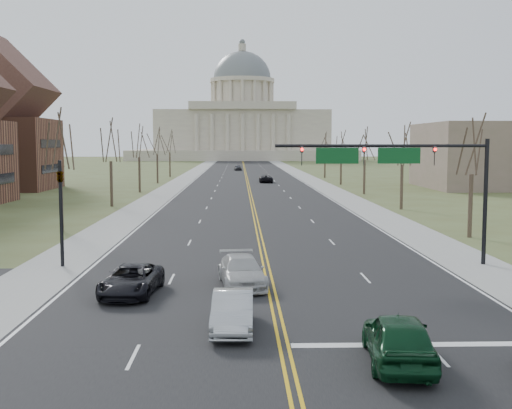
{
  "coord_description": "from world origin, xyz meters",
  "views": [
    {
      "loc": [
        -1.53,
        -22.45,
        6.98
      ],
      "look_at": [
        -0.43,
        18.69,
        3.0
      ],
      "focal_mm": 45.0,
      "sensor_mm": 36.0,
      "label": 1
    }
  ],
  "objects": [
    {
      "name": "car_far_sb",
      "position": [
        -1.76,
        138.29,
        0.72
      ],
      "size": [
        2.11,
        4.33,
        1.42
      ],
      "primitive_type": "imported",
      "rotation": [
        0.0,
        0.0,
        0.11
      ],
      "color": "#414248",
      "rests_on": "road"
    },
    {
      "name": "tree_l_1",
      "position": [
        -15.5,
        48.0,
        6.94
      ],
      "size": [
        3.96,
        3.96,
        9.0
      ],
      "color": "#3A2A22",
      "rests_on": "ground"
    },
    {
      "name": "tree_r_4",
      "position": [
        15.5,
        104.0,
        6.55
      ],
      "size": [
        3.74,
        3.74,
        8.5
      ],
      "color": "#3A2A22",
      "rests_on": "ground"
    },
    {
      "name": "tree_l_0",
      "position": [
        -15.5,
        28.0,
        6.94
      ],
      "size": [
        3.96,
        3.96,
        9.0
      ],
      "color": "#3A2A22",
      "rests_on": "ground"
    },
    {
      "name": "tree_r_1",
      "position": [
        15.5,
        44.0,
        6.55
      ],
      "size": [
        3.74,
        3.74,
        8.5
      ],
      "color": "#3A2A22",
      "rests_on": "ground"
    },
    {
      "name": "tree_l_3",
      "position": [
        -15.5,
        88.0,
        6.94
      ],
      "size": [
        3.96,
        3.96,
        9.0
      ],
      "color": "#3A2A22",
      "rests_on": "ground"
    },
    {
      "name": "road",
      "position": [
        0.0,
        110.0,
        0.01
      ],
      "size": [
        20.0,
        380.0,
        0.01
      ],
      "primitive_type": "cube",
      "color": "black",
      "rests_on": "ground"
    },
    {
      "name": "car_far_nb",
      "position": [
        3.21,
        89.81,
        0.68
      ],
      "size": [
        2.33,
        4.87,
        1.34
      ],
      "primitive_type": "imported",
      "rotation": [
        0.0,
        0.0,
        3.16
      ],
      "color": "black",
      "rests_on": "road"
    },
    {
      "name": "car_sb_inner_lead",
      "position": [
        -1.77,
        0.92,
        0.73
      ],
      "size": [
        1.6,
        4.36,
        1.43
      ],
      "primitive_type": "imported",
      "rotation": [
        0.0,
        0.0,
        -0.02
      ],
      "color": "#ABAFB3",
      "rests_on": "road"
    },
    {
      "name": "tree_l_4",
      "position": [
        -15.5,
        108.0,
        6.94
      ],
      "size": [
        3.96,
        3.96,
        9.0
      ],
      "color": "#3A2A22",
      "rests_on": "ground"
    },
    {
      "name": "signal_mast",
      "position": [
        7.45,
        13.5,
        5.76
      ],
      "size": [
        12.12,
        0.44,
        7.2
      ],
      "color": "black",
      "rests_on": "ground"
    },
    {
      "name": "car_sb_outer_lead",
      "position": [
        -6.49,
        6.64,
        0.69
      ],
      "size": [
        2.69,
        5.08,
        1.36
      ],
      "primitive_type": "imported",
      "rotation": [
        0.0,
        0.0,
        -0.09
      ],
      "color": "black",
      "rests_on": "road"
    },
    {
      "name": "center_line",
      "position": [
        0.0,
        110.0,
        0.01
      ],
      "size": [
        0.42,
        380.0,
        0.01
      ],
      "primitive_type": "cube",
      "color": "gold",
      "rests_on": "road"
    },
    {
      "name": "cross_road",
      "position": [
        0.0,
        6.0,
        0.01
      ],
      "size": [
        120.0,
        14.0,
        0.01
      ],
      "primitive_type": "cube",
      "color": "black",
      "rests_on": "ground"
    },
    {
      "name": "signal_left",
      "position": [
        -11.5,
        13.5,
        3.71
      ],
      "size": [
        0.32,
        0.36,
        6.0
      ],
      "color": "black",
      "rests_on": "ground"
    },
    {
      "name": "stop_bar",
      "position": [
        5.0,
        -1.0,
        0.01
      ],
      "size": [
        9.5,
        0.5,
        0.01
      ],
      "primitive_type": "cube",
      "color": "silver",
      "rests_on": "road"
    },
    {
      "name": "sidewalk_right",
      "position": [
        12.0,
        110.0,
        0.01
      ],
      "size": [
        4.0,
        380.0,
        0.03
      ],
      "primitive_type": "cube",
      "color": "gray",
      "rests_on": "ground"
    },
    {
      "name": "capitol",
      "position": [
        0.0,
        249.91,
        14.2
      ],
      "size": [
        90.0,
        60.0,
        50.0
      ],
      "color": "beige",
      "rests_on": "ground"
    },
    {
      "name": "bldg_right_mass",
      "position": [
        40.0,
        76.0,
        5.0
      ],
      "size": [
        25.0,
        20.0,
        10.0
      ],
      "primitive_type": "cube",
      "color": "#706250",
      "rests_on": "ground"
    },
    {
      "name": "car_nb_inner_lead",
      "position": [
        3.49,
        -2.89,
        0.84
      ],
      "size": [
        2.4,
        5.02,
        1.65
      ],
      "primitive_type": "imported",
      "rotation": [
        0.0,
        0.0,
        3.05
      ],
      "color": "#0B341A",
      "rests_on": "road"
    },
    {
      "name": "tree_r_2",
      "position": [
        15.5,
        64.0,
        6.55
      ],
      "size": [
        3.74,
        3.74,
        8.5
      ],
      "color": "#3A2A22",
      "rests_on": "ground"
    },
    {
      "name": "tree_r_3",
      "position": [
        15.5,
        84.0,
        6.55
      ],
      "size": [
        3.74,
        3.74,
        8.5
      ],
      "color": "#3A2A22",
      "rests_on": "ground"
    },
    {
      "name": "ground",
      "position": [
        0.0,
        0.0,
        0.0
      ],
      "size": [
        600.0,
        600.0,
        0.0
      ],
      "primitive_type": "plane",
      "color": "#4B5028",
      "rests_on": "ground"
    },
    {
      "name": "car_sb_inner_second",
      "position": [
        -1.4,
        8.3,
        0.74
      ],
      "size": [
        2.63,
        5.23,
        1.46
      ],
      "primitive_type": "imported",
      "rotation": [
        0.0,
        0.0,
        0.12
      ],
      "color": "#B4B4B4",
      "rests_on": "road"
    },
    {
      "name": "sidewalk_left",
      "position": [
        -12.0,
        110.0,
        0.01
      ],
      "size": [
        4.0,
        380.0,
        0.03
      ],
      "primitive_type": "cube",
      "color": "gray",
      "rests_on": "ground"
    },
    {
      "name": "tree_r_0",
      "position": [
        15.5,
        24.0,
        6.55
      ],
      "size": [
        3.74,
        3.74,
        8.5
      ],
      "color": "#3A2A22",
      "rests_on": "ground"
    },
    {
      "name": "tree_l_2",
      "position": [
        -15.5,
        68.0,
        6.94
      ],
      "size": [
        3.96,
        3.96,
        9.0
      ],
      "color": "#3A2A22",
      "rests_on": "ground"
    },
    {
      "name": "edge_line_left",
      "position": [
        -9.8,
        110.0,
        0.01
      ],
      "size": [
        0.15,
        380.0,
        0.01
      ],
      "primitive_type": "cube",
      "color": "silver",
      "rests_on": "road"
    },
    {
      "name": "edge_line_right",
      "position": [
        9.8,
        110.0,
        0.01
      ],
      "size": [
        0.15,
        380.0,
        0.01
      ],
      "primitive_type": "cube",
      "color": "silver",
      "rests_on": "road"
    }
  ]
}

